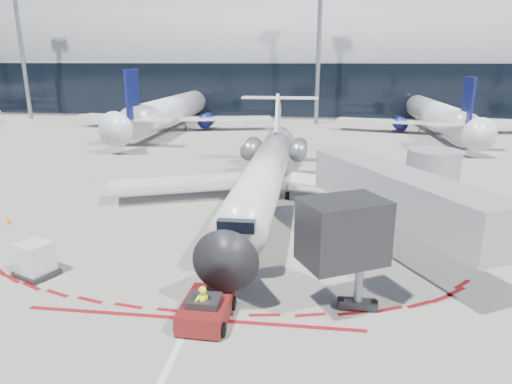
# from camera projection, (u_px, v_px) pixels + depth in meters

# --- Properties ---
(ground) EXTENTS (260.00, 260.00, 0.00)m
(ground) POSITION_uv_depth(u_px,v_px,m) (238.00, 222.00, 29.43)
(ground) COLOR slate
(ground) RESTS_ON ground
(apron_centerline) EXTENTS (0.25, 40.00, 0.01)m
(apron_centerline) POSITION_uv_depth(u_px,v_px,m) (242.00, 212.00, 31.33)
(apron_centerline) COLOR silver
(apron_centerline) RESTS_ON ground
(apron_stop_bar) EXTENTS (14.00, 0.25, 0.01)m
(apron_stop_bar) POSITION_uv_depth(u_px,v_px,m) (191.00, 319.00, 18.47)
(apron_stop_bar) COLOR maroon
(apron_stop_bar) RESTS_ON ground
(terminal_building) EXTENTS (150.00, 24.15, 24.00)m
(terminal_building) POSITION_uv_depth(u_px,v_px,m) (292.00, 68.00, 88.94)
(terminal_building) COLOR #97999C
(terminal_building) RESTS_ON ground
(jet_bridge) EXTENTS (10.03, 15.20, 4.90)m
(jet_bridge) POSITION_uv_depth(u_px,v_px,m) (407.00, 197.00, 24.54)
(jet_bridge) COLOR #979A9F
(jet_bridge) RESTS_ON ground
(light_mast_west) EXTENTS (0.70, 0.70, 25.00)m
(light_mast_west) POSITION_uv_depth(u_px,v_px,m) (21.00, 45.00, 77.09)
(light_mast_west) COLOR gray
(light_mast_west) RESTS_ON ground
(light_mast_centre) EXTENTS (0.70, 0.70, 25.00)m
(light_mast_centre) POSITION_uv_depth(u_px,v_px,m) (319.00, 44.00, 71.06)
(light_mast_centre) COLOR gray
(light_mast_centre) RESTS_ON ground
(regional_jet) EXTENTS (23.29, 28.72, 7.19)m
(regional_jet) POSITION_uv_depth(u_px,v_px,m) (266.00, 172.00, 32.52)
(regional_jet) COLOR silver
(regional_jet) RESTS_ON ground
(pushback_tug) EXTENTS (2.03, 4.59, 1.19)m
(pushback_tug) POSITION_uv_depth(u_px,v_px,m) (206.00, 309.00, 18.20)
(pushback_tug) COLOR #54120C
(pushback_tug) RESTS_ON ground
(ramp_worker) EXTENTS (0.78, 0.71, 1.78)m
(ramp_worker) POSITION_uv_depth(u_px,v_px,m) (202.00, 307.00, 17.66)
(ramp_worker) COLOR #E0FF1A
(ramp_worker) RESTS_ON ground
(uld_container) EXTENTS (2.26, 2.12, 1.69)m
(uld_container) POSITION_uv_depth(u_px,v_px,m) (35.00, 260.00, 21.95)
(uld_container) COLOR black
(uld_container) RESTS_ON ground
(safety_cone_left) EXTENTS (0.32, 0.32, 0.44)m
(safety_cone_left) POSITION_uv_depth(u_px,v_px,m) (8.00, 221.00, 29.09)
(safety_cone_left) COLOR orange
(safety_cone_left) RESTS_ON ground
(safety_cone_right) EXTENTS (0.32, 0.32, 0.44)m
(safety_cone_right) POSITION_uv_depth(u_px,v_px,m) (188.00, 328.00, 17.49)
(safety_cone_right) COLOR orange
(safety_cone_right) RESTS_ON ground
(bg_airliner_1) EXTENTS (35.04, 37.10, 11.34)m
(bg_airliner_1) POSITION_uv_depth(u_px,v_px,m) (171.00, 91.00, 67.57)
(bg_airliner_1) COLOR silver
(bg_airliner_1) RESTS_ON ground
(bg_airliner_2) EXTENTS (32.02, 33.90, 10.36)m
(bg_airliner_2) POSITION_uv_depth(u_px,v_px,m) (437.00, 96.00, 64.23)
(bg_airliner_2) COLOR silver
(bg_airliner_2) RESTS_ON ground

